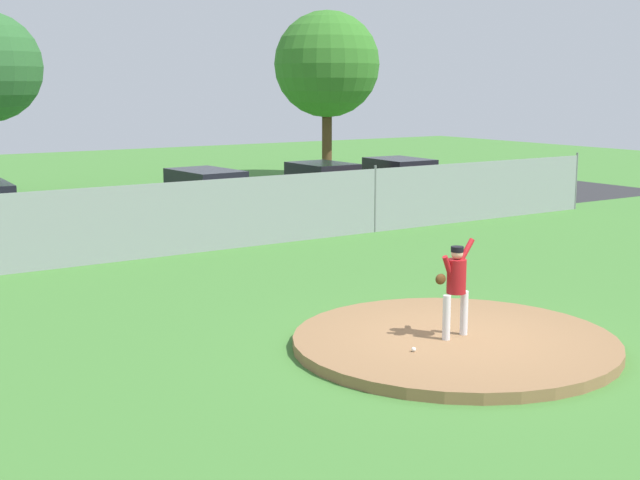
{
  "coord_description": "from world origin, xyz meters",
  "views": [
    {
      "loc": [
        -9.69,
        -10.54,
        4.35
      ],
      "look_at": [
        -0.54,
        3.26,
        1.4
      ],
      "focal_mm": 49.26,
      "sensor_mm": 36.0,
      "label": 1
    }
  ],
  "objects_px": {
    "parked_car_red": "(322,188)",
    "parked_car_silver": "(206,198)",
    "traffic_cone_orange": "(150,216)",
    "baseball": "(414,349)",
    "pitcher_youth": "(456,282)",
    "parked_car_burgundy": "(399,183)"
  },
  "relations": [
    {
      "from": "parked_car_red",
      "to": "parked_car_silver",
      "type": "relative_size",
      "value": 0.89
    },
    {
      "from": "parked_car_silver",
      "to": "traffic_cone_orange",
      "type": "bearing_deg",
      "value": 150.65
    },
    {
      "from": "parked_car_silver",
      "to": "traffic_cone_orange",
      "type": "height_order",
      "value": "parked_car_silver"
    },
    {
      "from": "parked_car_silver",
      "to": "baseball",
      "type": "bearing_deg",
      "value": -103.65
    },
    {
      "from": "parked_car_red",
      "to": "baseball",
      "type": "bearing_deg",
      "value": -118.82
    },
    {
      "from": "parked_car_red",
      "to": "traffic_cone_orange",
      "type": "relative_size",
      "value": 7.62
    },
    {
      "from": "pitcher_youth",
      "to": "baseball",
      "type": "distance_m",
      "value": 1.44
    },
    {
      "from": "pitcher_youth",
      "to": "parked_car_silver",
      "type": "xyz_separation_m",
      "value": [
        2.43,
        14.23,
        -0.32
      ]
    },
    {
      "from": "parked_car_silver",
      "to": "parked_car_burgundy",
      "type": "xyz_separation_m",
      "value": [
        7.72,
        -0.03,
        0.0
      ]
    },
    {
      "from": "parked_car_silver",
      "to": "parked_car_red",
      "type": "bearing_deg",
      "value": 5.1
    },
    {
      "from": "parked_car_red",
      "to": "pitcher_youth",
      "type": "bearing_deg",
      "value": -115.9
    },
    {
      "from": "baseball",
      "to": "parked_car_red",
      "type": "relative_size",
      "value": 0.02
    },
    {
      "from": "parked_car_silver",
      "to": "parked_car_burgundy",
      "type": "distance_m",
      "value": 7.72
    },
    {
      "from": "baseball",
      "to": "pitcher_youth",
      "type": "bearing_deg",
      "value": 13.13
    },
    {
      "from": "parked_car_silver",
      "to": "traffic_cone_orange",
      "type": "xyz_separation_m",
      "value": [
        -1.54,
        0.86,
        -0.55
      ]
    },
    {
      "from": "baseball",
      "to": "parked_car_burgundy",
      "type": "relative_size",
      "value": 0.02
    },
    {
      "from": "baseball",
      "to": "parked_car_silver",
      "type": "distance_m",
      "value": 14.91
    },
    {
      "from": "pitcher_youth",
      "to": "parked_car_red",
      "type": "bearing_deg",
      "value": 64.1
    },
    {
      "from": "parked_car_burgundy",
      "to": "traffic_cone_orange",
      "type": "xyz_separation_m",
      "value": [
        -9.26,
        0.89,
        -0.55
      ]
    },
    {
      "from": "parked_car_red",
      "to": "traffic_cone_orange",
      "type": "xyz_separation_m",
      "value": [
        -6.21,
        0.45,
        -0.52
      ]
    },
    {
      "from": "pitcher_youth",
      "to": "baseball",
      "type": "bearing_deg",
      "value": -166.87
    },
    {
      "from": "parked_car_red",
      "to": "parked_car_silver",
      "type": "distance_m",
      "value": 4.7
    }
  ]
}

